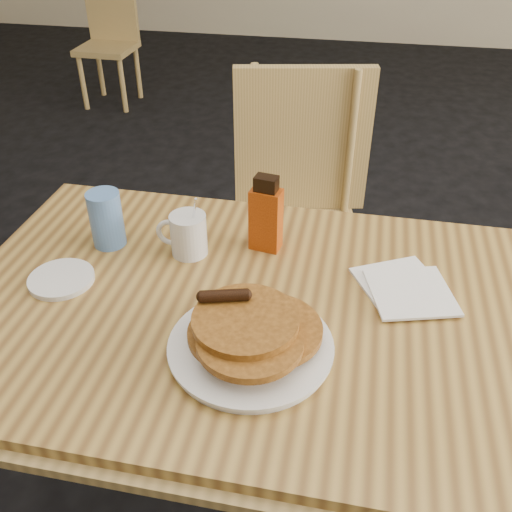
{
  "coord_description": "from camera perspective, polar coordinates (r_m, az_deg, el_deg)",
  "views": [
    {
      "loc": [
        0.14,
        -0.89,
        1.5
      ],
      "look_at": [
        -0.04,
        0.03,
        0.84
      ],
      "focal_mm": 40.0,
      "sensor_mm": 36.0,
      "label": 1
    }
  ],
  "objects": [
    {
      "name": "floor",
      "position": [
        1.75,
        1.3,
        -23.95
      ],
      "size": [
        10.0,
        10.0,
        0.0
      ],
      "primitive_type": "plane",
      "color": "black",
      "rests_on": "ground"
    },
    {
      "name": "pancake_plate",
      "position": [
        1.05,
        -0.54,
        -8.22
      ],
      "size": [
        0.31,
        0.31,
        0.1
      ],
      "rotation": [
        0.0,
        0.0,
        -0.17
      ],
      "color": "silver",
      "rests_on": "main_table"
    },
    {
      "name": "blue_tumbler",
      "position": [
        1.36,
        -14.74,
        3.6
      ],
      "size": [
        0.1,
        0.1,
        0.13
      ],
      "primitive_type": "cylinder",
      "rotation": [
        0.0,
        0.0,
        -0.33
      ],
      "color": "#5380C4",
      "rests_on": "main_table"
    },
    {
      "name": "chair_main_far",
      "position": [
        1.88,
        4.03,
        5.9
      ],
      "size": [
        0.52,
        0.52,
        0.98
      ],
      "rotation": [
        0.0,
        0.0,
        0.2
      ],
      "color": "tan",
      "rests_on": "floor"
    },
    {
      "name": "coffee_mug",
      "position": [
        1.3,
        -6.87,
        2.22
      ],
      "size": [
        0.12,
        0.08,
        0.16
      ],
      "rotation": [
        0.0,
        0.0,
        0.26
      ],
      "color": "silver",
      "rests_on": "main_table"
    },
    {
      "name": "napkin_stack",
      "position": [
        1.24,
        14.71,
        -3.15
      ],
      "size": [
        0.23,
        0.24,
        0.01
      ],
      "rotation": [
        0.0,
        0.0,
        0.49
      ],
      "color": "white",
      "rests_on": "main_table"
    },
    {
      "name": "chair_wall_extra",
      "position": [
        4.42,
        -14.45,
        20.83
      ],
      "size": [
        0.37,
        0.38,
        0.81
      ],
      "rotation": [
        0.0,
        0.0,
        -0.02
      ],
      "color": "tan",
      "rests_on": "floor"
    },
    {
      "name": "side_saucer",
      "position": [
        1.3,
        -18.89,
        -2.19
      ],
      "size": [
        0.14,
        0.14,
        0.01
      ],
      "primitive_type": "cylinder",
      "rotation": [
        0.0,
        0.0,
        -0.02
      ],
      "color": "silver",
      "rests_on": "main_table"
    },
    {
      "name": "main_table",
      "position": [
        1.2,
        -1.07,
        -6.18
      ],
      "size": [
        1.26,
        0.86,
        0.75
      ],
      "rotation": [
        0.0,
        0.0,
        -0.01
      ],
      "color": "#AD863D",
      "rests_on": "floor"
    },
    {
      "name": "syrup_bottle",
      "position": [
        1.29,
        1.0,
        4.03
      ],
      "size": [
        0.08,
        0.06,
        0.18
      ],
      "rotation": [
        0.0,
        0.0,
        -0.16
      ],
      "color": "maroon",
      "rests_on": "main_table"
    }
  ]
}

